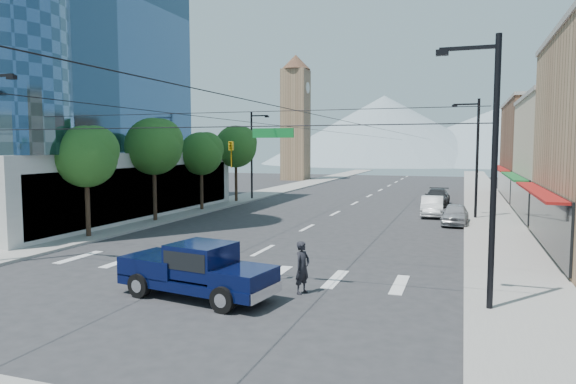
# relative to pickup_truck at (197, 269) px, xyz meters

# --- Properties ---
(ground) EXTENTS (160.00, 160.00, 0.00)m
(ground) POSITION_rel_pickup_truck_xyz_m (-0.83, 2.59, -1.04)
(ground) COLOR #28282B
(ground) RESTS_ON ground
(sidewalk_left) EXTENTS (4.00, 120.00, 0.15)m
(sidewalk_left) POSITION_rel_pickup_truck_xyz_m (-12.83, 42.59, -0.97)
(sidewalk_left) COLOR gray
(sidewalk_left) RESTS_ON ground
(sidewalk_right) EXTENTS (4.00, 120.00, 0.15)m
(sidewalk_right) POSITION_rel_pickup_truck_xyz_m (11.17, 42.59, -0.97)
(sidewalk_right) COLOR gray
(sidewalk_right) RESTS_ON ground
(shop_far) EXTENTS (12.00, 18.00, 10.00)m
(shop_far) POSITION_rel_pickup_truck_xyz_m (19.17, 42.59, 3.96)
(shop_far) COLOR brown
(shop_far) RESTS_ON ground
(clock_tower) EXTENTS (4.80, 4.80, 20.40)m
(clock_tower) POSITION_rel_pickup_truck_xyz_m (-17.33, 64.59, 9.60)
(clock_tower) COLOR #8C6B4C
(clock_tower) RESTS_ON ground
(mountain_left) EXTENTS (80.00, 80.00, 22.00)m
(mountain_left) POSITION_rel_pickup_truck_xyz_m (-15.83, 152.59, 9.96)
(mountain_left) COLOR gray
(mountain_left) RESTS_ON ground
(mountain_right) EXTENTS (90.00, 90.00, 18.00)m
(mountain_right) POSITION_rel_pickup_truck_xyz_m (19.17, 162.59, 7.96)
(mountain_right) COLOR gray
(mountain_right) RESTS_ON ground
(tree_near) EXTENTS (3.65, 3.64, 6.71)m
(tree_near) POSITION_rel_pickup_truck_xyz_m (-11.90, 8.68, 3.95)
(tree_near) COLOR black
(tree_near) RESTS_ON ground
(tree_midnear) EXTENTS (4.09, 4.09, 7.52)m
(tree_midnear) POSITION_rel_pickup_truck_xyz_m (-11.90, 15.68, 4.55)
(tree_midnear) COLOR black
(tree_midnear) RESTS_ON ground
(tree_midfar) EXTENTS (3.65, 3.64, 6.71)m
(tree_midfar) POSITION_rel_pickup_truck_xyz_m (-11.90, 22.68, 3.95)
(tree_midfar) COLOR black
(tree_midfar) RESTS_ON ground
(tree_far) EXTENTS (4.09, 4.09, 7.52)m
(tree_far) POSITION_rel_pickup_truck_xyz_m (-11.90, 29.68, 4.55)
(tree_far) COLOR black
(tree_far) RESTS_ON ground
(signal_rig) EXTENTS (21.80, 0.20, 9.00)m
(signal_rig) POSITION_rel_pickup_truck_xyz_m (-0.64, 1.59, 3.60)
(signal_rig) COLOR black
(signal_rig) RESTS_ON ground
(lamp_pole_nw) EXTENTS (2.00, 0.25, 9.00)m
(lamp_pole_nw) POSITION_rel_pickup_truck_xyz_m (-11.50, 32.59, 3.90)
(lamp_pole_nw) COLOR black
(lamp_pole_nw) RESTS_ON ground
(lamp_pole_ne) EXTENTS (2.00, 0.25, 9.00)m
(lamp_pole_ne) POSITION_rel_pickup_truck_xyz_m (9.83, 24.59, 3.90)
(lamp_pole_ne) COLOR black
(lamp_pole_ne) RESTS_ON ground
(pickup_truck) EXTENTS (6.17, 3.03, 2.00)m
(pickup_truck) POSITION_rel_pickup_truck_xyz_m (0.00, 0.00, 0.00)
(pickup_truck) COLOR #070F39
(pickup_truck) RESTS_ON ground
(pedestrian) EXTENTS (0.69, 0.84, 1.96)m
(pedestrian) POSITION_rel_pickup_truck_xyz_m (3.48, 1.70, -0.06)
(pedestrian) COLOR black
(pedestrian) RESTS_ON ground
(parked_car_near) EXTENTS (1.89, 4.39, 1.48)m
(parked_car_near) POSITION_rel_pickup_truck_xyz_m (8.57, 21.33, -0.30)
(parked_car_near) COLOR #A7A6AB
(parked_car_near) RESTS_ON ground
(parked_car_mid) EXTENTS (1.85, 4.82, 1.57)m
(parked_car_mid) POSITION_rel_pickup_truck_xyz_m (6.77, 25.50, -0.26)
(parked_car_mid) COLOR white
(parked_car_mid) RESTS_ON ground
(parked_car_far) EXTENTS (2.27, 5.35, 1.54)m
(parked_car_far) POSITION_rel_pickup_truck_xyz_m (6.77, 33.37, -0.27)
(parked_car_far) COLOR #2A2A2C
(parked_car_far) RESTS_ON ground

